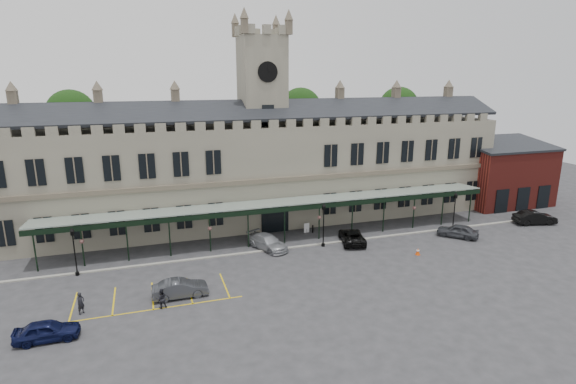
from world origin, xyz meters
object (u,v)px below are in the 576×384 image
object	(u,v)px
clock_tower	(262,114)
person_b	(161,298)
car_taxi	(268,242)
car_right_b	(535,218)
lamp_post_mid	(324,221)
person_a	(81,303)
sign_board	(307,228)
car_van	(352,236)
lamp_post_right	(455,208)
station_building	(263,169)
traffic_cone	(418,252)
car_left_b	(180,288)
car_left_a	(47,331)
lamp_post_left	(74,248)
car_right_a	(458,231)

from	to	relation	value
clock_tower	person_b	xyz separation A→B (m)	(-13.35, -19.32, -12.31)
car_taxi	car_right_b	bearing A→B (deg)	-28.28
lamp_post_mid	person_a	bearing A→B (deg)	-162.07
sign_board	car_van	size ratio (longest dim) A/B	0.22
car_right_b	lamp_post_right	bearing A→B (deg)	96.67
lamp_post_mid	station_building	bearing A→B (deg)	108.25
clock_tower	traffic_cone	world-z (taller)	clock_tower
car_left_b	sign_board	bearing A→B (deg)	-54.04
lamp_post_mid	car_left_a	size ratio (longest dim) A/B	1.14
car_left_a	car_taxi	bearing A→B (deg)	-58.48
lamp_post_right	car_right_b	size ratio (longest dim) A/B	0.92
sign_board	car_left_a	bearing A→B (deg)	-154.01
clock_tower	car_taxi	xyz separation A→B (m)	(-2.21, -9.90, -12.37)
lamp_post_left	station_building	bearing A→B (deg)	27.81
traffic_cone	person_a	world-z (taller)	person_a
lamp_post_mid	car_right_a	world-z (taller)	lamp_post_mid
person_a	car_left_b	bearing A→B (deg)	-45.61
station_building	lamp_post_right	distance (m)	23.05
car_right_a	person_b	world-z (taller)	person_b
traffic_cone	sign_board	bearing A→B (deg)	130.92
lamp_post_right	person_b	xyz separation A→B (m)	(-33.33, -8.35, -1.93)
car_taxi	person_a	distance (m)	18.99
sign_board	car_left_b	world-z (taller)	car_left_b
car_right_a	car_taxi	bearing A→B (deg)	-52.01
lamp_post_left	traffic_cone	bearing A→B (deg)	-9.32
car_right_a	person_b	bearing A→B (deg)	-32.58
lamp_post_mid	sign_board	distance (m)	5.13
clock_tower	car_left_b	distance (m)	24.77
clock_tower	lamp_post_right	xyz separation A→B (m)	(19.98, -10.97, -10.38)
car_right_a	car_right_b	size ratio (longest dim) A/B	0.89
car_van	person_b	size ratio (longest dim) A/B	3.17
sign_board	clock_tower	bearing A→B (deg)	112.30
traffic_cone	car_van	distance (m)	7.11
car_left_a	station_building	bearing A→B (deg)	-44.62
car_taxi	traffic_cone	bearing A→B (deg)	-48.49
sign_board	traffic_cone	bearing A→B (deg)	-54.81
station_building	person_a	xyz separation A→B (m)	(-19.20, -18.30, -5.59)
car_van	person_b	xyz separation A→B (m)	(-20.35, -8.39, 0.10)
lamp_post_right	sign_board	xyz separation A→B (m)	(-16.56, 4.56, -2.18)
car_left_a	person_b	world-z (taller)	person_b
car_right_a	person_a	distance (m)	38.57
lamp_post_mid	sign_board	xyz separation A→B (m)	(-0.19, 4.60, -2.28)
person_b	car_left_b	bearing A→B (deg)	-144.46
sign_board	car_right_a	xyz separation A→B (m)	(15.59, -6.64, 0.20)
traffic_cone	car_taxi	size ratio (longest dim) A/B	0.14
person_a	lamp_post_mid	bearing A→B (deg)	-31.32
station_building	lamp_post_mid	size ratio (longest dim) A/B	12.57
car_right_a	person_a	xyz separation A→B (m)	(-38.20, -5.33, 0.13)
traffic_cone	sign_board	xyz separation A→B (m)	(-8.43, 9.72, 0.20)
lamp_post_left	sign_board	distance (m)	24.31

